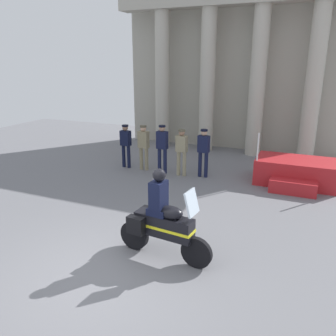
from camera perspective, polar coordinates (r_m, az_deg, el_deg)
The scene contains 9 objects.
ground_plane at distance 6.86m, azimuth -11.37°, elevation -17.30°, with size 28.00×28.00×0.00m, color slate.
colonnade_backdrop at distance 15.49m, azimuth 11.20°, elevation 16.34°, with size 10.18×1.50×6.90m.
reviewing_stand at distance 11.86m, azimuth 20.49°, elevation -0.73°, with size 2.51×1.96×1.72m.
officer_in_row_0 at distance 12.86m, azimuth -7.07°, elevation 4.24°, with size 0.40×0.26×1.62m.
officer_in_row_1 at distance 12.49m, azimuth -4.10°, elevation 4.02°, with size 0.40×0.26×1.66m.
officer_in_row_2 at distance 12.07m, azimuth -0.98°, elevation 3.83°, with size 0.40×0.26×1.74m.
officer_in_row_3 at distance 11.80m, azimuth 2.29°, elevation 3.24°, with size 0.40×0.26×1.65m.
officer_in_row_4 at distance 11.72m, azimuth 5.95°, elevation 3.15°, with size 0.40×0.26×1.68m.
motorcycle_with_rider at distance 6.92m, azimuth -1.20°, elevation -8.90°, with size 2.09×0.73×1.90m.
Camera 1 is at (3.34, -4.57, 3.87)m, focal length 36.50 mm.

